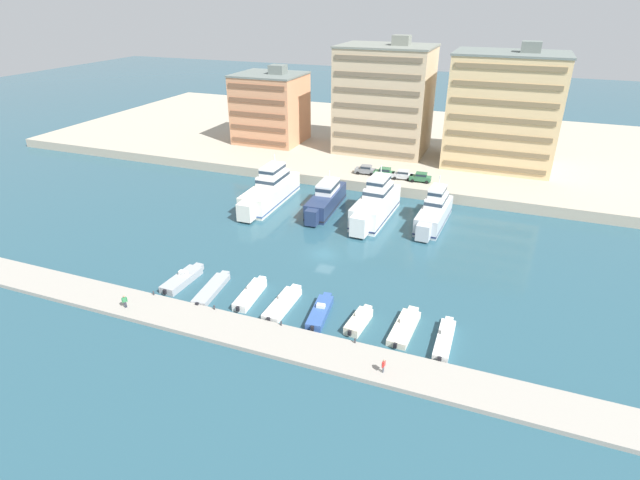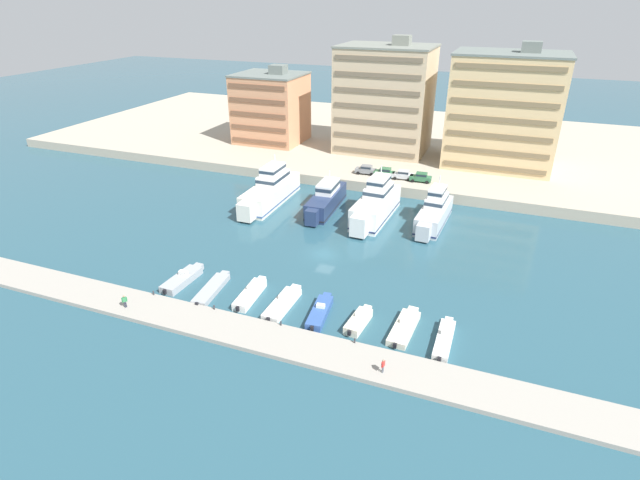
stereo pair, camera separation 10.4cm
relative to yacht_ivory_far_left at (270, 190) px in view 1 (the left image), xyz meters
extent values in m
plane|color=#285160|center=(16.54, -15.44, -2.42)|extent=(400.00, 400.00, 0.00)
cube|color=#ADA38E|center=(16.54, 46.31, -1.43)|extent=(180.00, 70.00, 1.99)
cube|color=#9E998E|center=(16.54, -36.83, -2.16)|extent=(120.00, 5.37, 0.52)
cube|color=silver|center=(0.00, 0.13, -0.67)|extent=(4.80, 16.54, 3.51)
cube|color=silver|center=(0.07, -9.18, -0.58)|extent=(2.59, 2.36, 2.98)
cube|color=#334C7F|center=(0.00, 0.13, -1.81)|extent=(4.85, 16.71, 0.24)
cube|color=white|center=(-0.01, 1.36, 1.92)|extent=(3.70, 6.96, 1.66)
cube|color=#233342|center=(-0.01, 1.36, 2.09)|extent=(3.75, 7.03, 0.60)
cube|color=white|center=(-0.01, 1.36, 3.51)|extent=(2.89, 5.43, 1.52)
cube|color=#233342|center=(-0.01, 1.36, 3.66)|extent=(2.92, 5.48, 0.55)
cylinder|color=silver|center=(-0.02, 2.40, 5.17)|extent=(0.16, 0.16, 1.80)
cube|color=silver|center=(-0.07, 8.83, -1.46)|extent=(3.98, 0.93, 0.20)
cube|color=navy|center=(10.65, 0.72, -0.90)|extent=(4.24, 13.74, 3.04)
cube|color=navy|center=(11.01, -6.88, -0.83)|extent=(2.06, 1.89, 2.59)
cube|color=black|center=(10.65, 0.72, -1.89)|extent=(4.28, 13.88, 0.24)
cube|color=white|center=(10.60, 1.74, 1.50)|extent=(3.07, 5.83, 1.77)
cube|color=#233342|center=(10.60, 1.74, 1.68)|extent=(3.11, 5.89, 0.64)
cylinder|color=silver|center=(10.56, 2.59, 3.29)|extent=(0.16, 0.16, 1.80)
cube|color=navy|center=(10.31, 7.95, -1.59)|extent=(3.10, 1.04, 0.20)
cube|color=white|center=(19.86, 0.27, -0.51)|extent=(5.22, 14.85, 3.82)
cube|color=white|center=(19.51, -8.10, -0.42)|extent=(2.63, 2.41, 3.24)
cube|color=#192347|center=(19.86, 0.27, -1.76)|extent=(5.27, 15.00, 0.24)
cube|color=white|center=(19.91, 1.37, 2.23)|extent=(3.85, 6.31, 1.68)
cube|color=#233342|center=(19.91, 1.37, 2.40)|extent=(3.90, 6.37, 0.61)
cube|color=white|center=(19.91, 1.37, 3.84)|extent=(3.01, 4.92, 1.52)
cube|color=#233342|center=(19.91, 1.37, 3.99)|extent=(3.04, 4.97, 0.55)
cylinder|color=silver|center=(19.94, 2.30, 5.50)|extent=(0.16, 0.16, 1.80)
cube|color=white|center=(20.18, 8.05, -1.37)|extent=(3.96, 1.06, 0.20)
cube|color=silver|center=(29.56, 1.36, -0.92)|extent=(4.43, 13.02, 3.01)
cube|color=silver|center=(29.19, -5.91, -0.84)|extent=(2.17, 1.99, 2.55)
cube|color=#192347|center=(29.56, 1.36, -1.90)|extent=(4.48, 13.15, 0.24)
cube|color=white|center=(29.61, 2.32, 1.39)|extent=(3.22, 5.54, 1.61)
cube|color=#233342|center=(29.61, 2.32, 1.55)|extent=(3.26, 5.59, 0.58)
cube|color=white|center=(29.61, 2.32, 2.94)|extent=(2.51, 4.32, 1.49)
cube|color=#233342|center=(29.61, 2.32, 3.09)|extent=(2.54, 4.36, 0.54)
cylinder|color=silver|center=(29.65, 3.13, 4.59)|extent=(0.16, 0.16, 1.80)
cube|color=silver|center=(29.91, 8.22, -1.60)|extent=(3.26, 1.06, 0.20)
cube|color=#9EA3A8|center=(1.64, -29.99, -1.93)|extent=(2.40, 6.62, 0.98)
cube|color=#9EA3A8|center=(1.78, -26.28, -1.93)|extent=(1.22, 1.01, 0.83)
cube|color=silver|center=(1.66, -29.50, -1.14)|extent=(1.21, 0.64, 0.59)
cube|color=#283847|center=(1.67, -29.22, -1.05)|extent=(1.08, 0.12, 0.36)
cube|color=black|center=(1.52, -33.44, -1.78)|extent=(0.37, 0.29, 0.60)
cube|color=#9EA3A8|center=(6.51, -30.46, -2.06)|extent=(2.69, 7.49, 0.72)
cube|color=#9EA3A8|center=(6.10, -26.43, -2.06)|extent=(1.16, 0.99, 0.62)
cube|color=black|center=(6.90, -34.29, -1.91)|extent=(0.39, 0.32, 0.60)
cube|color=white|center=(11.88, -29.96, -1.91)|extent=(2.21, 6.76, 1.02)
cube|color=white|center=(11.65, -26.27, -1.91)|extent=(1.03, 0.87, 0.87)
cube|color=silver|center=(11.85, -29.46, -1.16)|extent=(1.02, 0.66, 0.49)
cube|color=#283847|center=(11.83, -29.18, -1.09)|extent=(0.90, 0.14, 0.29)
cube|color=black|center=(12.10, -33.46, -1.76)|extent=(0.38, 0.30, 0.60)
cube|color=white|center=(16.51, -30.29, -2.04)|extent=(2.28, 7.08, 0.78)
cube|color=white|center=(16.57, -26.33, -2.04)|extent=(1.21, 1.00, 0.66)
cube|color=silver|center=(16.52, -29.76, -1.36)|extent=(1.21, 0.62, 0.58)
cube|color=#283847|center=(16.53, -29.48, -1.27)|extent=(1.09, 0.10, 0.35)
cube|color=black|center=(16.46, -33.99, -1.89)|extent=(0.36, 0.29, 0.60)
cube|color=#33569E|center=(21.51, -30.40, -1.95)|extent=(2.57, 6.65, 0.94)
cube|color=#33569E|center=(21.10, -26.82, -1.95)|extent=(1.10, 0.94, 0.80)
cube|color=silver|center=(21.46, -29.92, -1.28)|extent=(1.07, 0.71, 0.42)
cube|color=#283847|center=(21.43, -29.64, -1.21)|extent=(0.92, 0.18, 0.25)
cube|color=black|center=(21.90, -33.80, -1.80)|extent=(0.39, 0.32, 0.60)
cube|color=beige|center=(26.38, -30.57, -1.90)|extent=(2.19, 4.98, 1.06)
cube|color=beige|center=(26.64, -27.82, -1.90)|extent=(1.03, 0.87, 0.90)
cube|color=silver|center=(26.41, -30.21, -1.18)|extent=(1.01, 0.69, 0.37)
cube|color=#283847|center=(26.44, -29.93, -1.13)|extent=(0.87, 0.16, 0.22)
cube|color=black|center=(26.13, -33.16, -1.75)|extent=(0.39, 0.31, 0.60)
cube|color=beige|center=(31.56, -29.74, -2.03)|extent=(2.57, 6.92, 0.79)
cube|color=beige|center=(31.78, -25.90, -2.03)|extent=(1.26, 1.05, 0.67)
cube|color=silver|center=(31.59, -29.23, -1.42)|extent=(1.23, 0.67, 0.42)
cube|color=#283847|center=(31.61, -28.95, -1.36)|extent=(1.10, 0.14, 0.25)
cube|color=black|center=(31.36, -33.31, -1.88)|extent=(0.38, 0.30, 0.60)
cube|color=white|center=(36.17, -30.31, -1.98)|extent=(1.72, 6.95, 0.88)
cube|color=white|center=(36.14, -26.51, -1.98)|extent=(0.92, 0.75, 0.75)
cube|color=silver|center=(36.17, -29.79, -1.27)|extent=(0.92, 0.61, 0.54)
cube|color=#283847|center=(36.17, -29.51, -1.19)|extent=(0.83, 0.09, 0.32)
cube|color=black|center=(36.21, -33.96, -1.83)|extent=(0.36, 0.28, 0.60)
cube|color=slate|center=(13.31, 16.20, 0.28)|extent=(4.16, 1.86, 0.80)
cube|color=slate|center=(13.46, 16.21, 1.02)|extent=(2.16, 1.64, 0.68)
cube|color=#1E2833|center=(13.46, 16.21, 1.02)|extent=(2.12, 1.65, 0.37)
cylinder|color=black|center=(11.99, 15.30, -0.12)|extent=(0.65, 0.24, 0.64)
cylinder|color=black|center=(11.93, 17.00, -0.12)|extent=(0.65, 0.24, 0.64)
cylinder|color=black|center=(14.69, 15.41, -0.12)|extent=(0.65, 0.24, 0.64)
cylinder|color=black|center=(14.62, 17.11, -0.12)|extent=(0.65, 0.24, 0.64)
cube|color=#2D6642|center=(17.25, 15.95, 0.28)|extent=(4.16, 1.85, 0.80)
cube|color=#2D6642|center=(17.40, 15.95, 1.02)|extent=(2.16, 1.64, 0.68)
cube|color=#1E2833|center=(17.40, 15.95, 1.02)|extent=(2.11, 1.65, 0.37)
cylinder|color=black|center=(15.94, 15.05, -0.12)|extent=(0.65, 0.24, 0.64)
cylinder|color=black|center=(15.87, 16.75, -0.12)|extent=(0.65, 0.24, 0.64)
cylinder|color=black|center=(18.63, 15.15, -0.12)|extent=(0.65, 0.24, 0.64)
cylinder|color=black|center=(18.57, 16.85, -0.12)|extent=(0.65, 0.24, 0.64)
cube|color=#B7BCC1|center=(20.92, 15.82, 0.28)|extent=(4.20, 1.96, 0.80)
cube|color=#B7BCC1|center=(21.07, 15.83, 1.02)|extent=(2.20, 1.69, 0.68)
cube|color=#1E2833|center=(21.07, 15.83, 1.02)|extent=(2.15, 1.70, 0.37)
cylinder|color=black|center=(19.63, 14.88, -0.12)|extent=(0.65, 0.26, 0.64)
cylinder|color=black|center=(19.52, 16.58, -0.12)|extent=(0.65, 0.26, 0.64)
cylinder|color=black|center=(22.32, 15.05, -0.12)|extent=(0.65, 0.26, 0.64)
cylinder|color=black|center=(22.22, 16.75, -0.12)|extent=(0.65, 0.26, 0.64)
cube|color=#2D6642|center=(24.47, 15.60, 0.28)|extent=(4.19, 1.93, 0.80)
cube|color=#2D6642|center=(24.62, 15.61, 1.02)|extent=(2.18, 1.68, 0.68)
cube|color=#1E2833|center=(24.62, 15.61, 1.02)|extent=(2.14, 1.69, 0.37)
cylinder|color=black|center=(23.17, 14.68, -0.12)|extent=(0.65, 0.26, 0.64)
cylinder|color=black|center=(23.08, 16.37, -0.12)|extent=(0.65, 0.26, 0.64)
cylinder|color=black|center=(25.87, 14.83, -0.12)|extent=(0.65, 0.26, 0.64)
cylinder|color=black|center=(25.77, 16.53, -0.12)|extent=(0.65, 0.26, 0.64)
cube|color=tan|center=(-15.33, 32.09, 7.32)|extent=(15.25, 13.55, 15.52)
cube|color=brown|center=(-15.33, 25.21, 1.12)|extent=(14.03, 0.24, 0.90)
cube|color=brown|center=(-15.33, 25.21, 4.22)|extent=(14.03, 0.24, 0.90)
cube|color=brown|center=(-15.33, 25.21, 7.32)|extent=(14.03, 0.24, 0.90)
cube|color=brown|center=(-15.33, 25.21, 10.43)|extent=(14.03, 0.24, 0.90)
cube|color=brown|center=(-15.33, 25.21, 13.53)|extent=(14.03, 0.24, 0.90)
cube|color=slate|center=(-15.33, 32.09, 15.28)|extent=(15.55, 13.82, 0.40)
cube|color=slate|center=(-13.04, 32.09, 16.48)|extent=(3.60, 3.20, 2.00)
cube|color=#C6AD89|center=(11.90, 34.27, 10.78)|extent=(19.83, 14.97, 22.43)
cube|color=#6D5F4B|center=(11.90, 26.68, 1.17)|extent=(18.24, 0.24, 0.90)
cube|color=#6D5F4B|center=(11.90, 26.68, 4.37)|extent=(18.24, 0.24, 0.90)
cube|color=#6D5F4B|center=(11.90, 26.68, 7.58)|extent=(18.24, 0.24, 0.90)
cube|color=#6D5F4B|center=(11.90, 26.68, 10.78)|extent=(18.24, 0.24, 0.90)
cube|color=#6D5F4B|center=(11.90, 26.68, 13.98)|extent=(18.24, 0.24, 0.90)
cube|color=#6D5F4B|center=(11.90, 26.68, 17.19)|extent=(18.24, 0.24, 0.90)
cube|color=#6D5F4B|center=(11.90, 26.68, 20.39)|extent=(18.24, 0.24, 0.90)
cube|color=gray|center=(11.90, 34.27, 22.19)|extent=(20.22, 15.27, 0.40)
cube|color=gray|center=(14.88, 34.27, 23.39)|extent=(3.60, 3.20, 2.00)
cube|color=#E0BC84|center=(37.19, 32.04, 10.64)|extent=(21.15, 14.55, 22.15)
cube|color=#7B6748|center=(37.19, 24.67, 1.15)|extent=(19.46, 0.24, 0.90)
cube|color=#7B6748|center=(37.19, 24.67, 4.31)|extent=(19.46, 0.24, 0.90)
cube|color=#7B6748|center=(37.19, 24.67, 7.48)|extent=(19.46, 0.24, 0.90)
cube|color=#7B6748|center=(37.19, 24.67, 10.64)|extent=(19.46, 0.24, 0.90)
cube|color=#7B6748|center=(37.19, 24.67, 13.80)|extent=(19.46, 0.24, 0.90)
cube|color=#7B6748|center=(37.19, 24.67, 16.97)|extent=(19.46, 0.24, 0.90)
cube|color=#7B6748|center=(37.19, 24.67, 20.13)|extent=(19.46, 0.24, 0.90)
cube|color=slate|center=(37.19, 32.04, 21.91)|extent=(21.58, 14.84, 0.40)
cube|color=slate|center=(40.36, 32.04, 23.11)|extent=(3.60, 3.20, 2.00)
cylinder|color=#4C515B|center=(31.19, -37.94, -1.51)|extent=(0.12, 0.12, 0.77)
cylinder|color=#4C515B|center=(31.23, -37.79, -1.51)|extent=(0.12, 0.12, 0.77)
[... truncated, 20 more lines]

